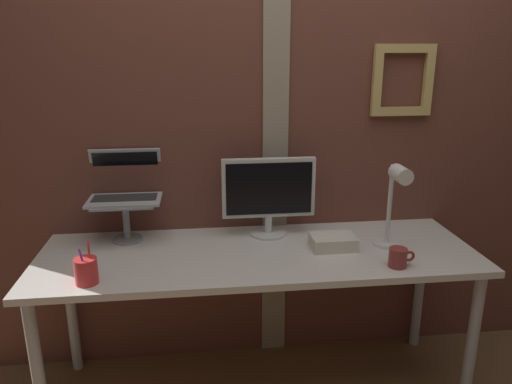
{
  "coord_description": "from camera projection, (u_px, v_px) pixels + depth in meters",
  "views": [
    {
      "loc": [
        -0.39,
        -1.91,
        1.61
      ],
      "look_at": [
        -0.15,
        0.17,
        0.98
      ],
      "focal_mm": 33.77,
      "sensor_mm": 36.0,
      "label": 1
    }
  ],
  "objects": [
    {
      "name": "paper_clutter_stack",
      "position": [
        333.0,
        242.0,
        2.2
      ],
      "size": [
        0.2,
        0.14,
        0.06
      ],
      "primitive_type": "cube",
      "rotation": [
        0.0,
        0.0,
        0.01
      ],
      "color": "silver",
      "rests_on": "desk"
    },
    {
      "name": "brick_wall_back",
      "position": [
        278.0,
        122.0,
        2.4
      ],
      "size": [
        3.32,
        0.16,
        2.51
      ],
      "color": "brown",
      "rests_on": "ground_plane"
    },
    {
      "name": "laptop",
      "position": [
        126.0,
        184.0,
        2.28
      ],
      "size": [
        0.33,
        0.27,
        0.23
      ],
      "color": "#ADB2B7",
      "rests_on": "laptop_stand"
    },
    {
      "name": "pen_cup",
      "position": [
        86.0,
        271.0,
        1.86
      ],
      "size": [
        0.09,
        0.09,
        0.18
      ],
      "color": "red",
      "rests_on": "desk"
    },
    {
      "name": "monitor",
      "position": [
        269.0,
        192.0,
        2.3
      ],
      "size": [
        0.45,
        0.18,
        0.38
      ],
      "color": "silver",
      "rests_on": "desk"
    },
    {
      "name": "desk",
      "position": [
        259.0,
        266.0,
        2.19
      ],
      "size": [
        1.96,
        0.65,
        0.73
      ],
      "color": "silver",
      "rests_on": "ground_plane"
    },
    {
      "name": "coffee_mug",
      "position": [
        398.0,
        258.0,
        2.01
      ],
      "size": [
        0.11,
        0.08,
        0.08
      ],
      "color": "maroon",
      "rests_on": "desk"
    },
    {
      "name": "desk_lamp",
      "position": [
        395.0,
        198.0,
        2.11
      ],
      "size": [
        0.12,
        0.2,
        0.4
      ],
      "color": "white",
      "rests_on": "desk"
    },
    {
      "name": "laptop_stand",
      "position": [
        126.0,
        214.0,
        2.25
      ],
      "size": [
        0.28,
        0.22,
        0.2
      ],
      "color": "gray",
      "rests_on": "desk"
    }
  ]
}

